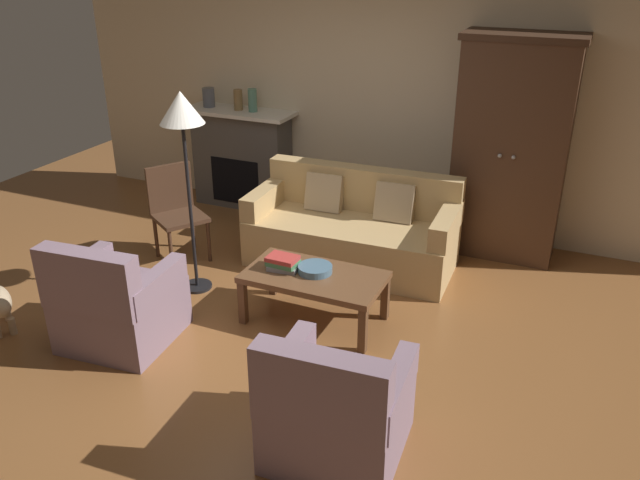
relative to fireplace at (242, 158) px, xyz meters
The scene contains 15 objects.
ground_plane 2.83m from the fireplace, 56.00° to the right, with size 9.60×9.60×0.00m, color brown.
back_wall 1.78m from the fireplace, ahead, with size 7.20×0.10×2.80m, color beige.
fireplace is the anchor object (origin of this frame).
armoire 2.99m from the fireplace, ahead, with size 1.06×0.57×2.09m.
couch 1.94m from the fireplace, 27.49° to the right, with size 1.95×0.92×0.86m.
coffee_table 2.70m from the fireplace, 48.01° to the right, with size 1.10×0.60×0.42m.
fruit_bowl 2.67m from the fireplace, 47.64° to the right, with size 0.27×0.27×0.06m, color slate.
book_stack 2.54m from the fireplace, 52.72° to the right, with size 0.26×0.20×0.11m.
mantel_vase_slate 0.76m from the fireplace, behind, with size 0.13×0.13×0.21m, color #565B66.
mantel_vase_bronze 0.66m from the fireplace, 90.00° to the right, with size 0.10×0.10×0.22m, color olive.
mantel_vase_jade 0.70m from the fireplace, ahead, with size 0.10×0.10×0.25m, color slate.
armchair_near_left 2.94m from the fireplace, 78.91° to the right, with size 0.84×0.83×0.88m.
armchair_near_right 4.19m from the fireplace, 52.70° to the right, with size 0.82×0.82×0.88m.
side_chair_wooden 1.44m from the fireplace, 85.91° to the right, with size 0.61×0.61×0.90m.
floor_lamp 2.23m from the fireplace, 72.09° to the right, with size 0.36×0.36×1.75m.
Camera 1 is at (2.10, -3.79, 2.79)m, focal length 36.11 mm.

